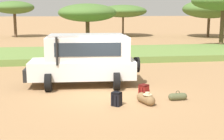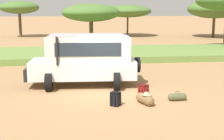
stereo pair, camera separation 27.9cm
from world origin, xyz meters
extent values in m
plane|color=#9E754C|center=(0.00, 0.00, 0.00)|extent=(320.00, 320.00, 0.00)
cube|color=olive|center=(0.00, 11.08, 0.22)|extent=(120.00, 7.00, 0.44)
cube|color=silver|center=(-1.10, 1.88, 0.82)|extent=(5.00, 2.18, 0.84)
cube|color=silver|center=(-0.85, 1.86, 1.79)|extent=(3.92, 2.00, 1.10)
cube|color=#232D38|center=(-2.38, 1.95, 1.74)|extent=(0.15, 1.56, 0.77)
cube|color=#232D38|center=(-0.91, 0.96, 1.84)|extent=(2.94, 0.21, 0.60)
cube|color=#232D38|center=(-0.80, 2.76, 1.84)|extent=(2.94, 0.21, 0.60)
cube|color=#B7B7B7|center=(-0.90, 1.87, 2.39)|extent=(3.52, 1.90, 0.10)
cube|color=black|center=(-3.67, 2.03, 0.65)|extent=(0.25, 1.62, 0.56)
cylinder|color=black|center=(-2.26, 0.97, 1.79)|extent=(0.10, 0.10, 1.25)
cylinder|color=black|center=(-2.68, 1.00, 0.40)|extent=(0.33, 0.81, 0.80)
cylinder|color=black|center=(-2.56, 2.93, 0.40)|extent=(0.33, 0.81, 0.80)
cylinder|color=black|center=(0.36, 0.82, 0.40)|extent=(0.33, 0.81, 0.80)
cylinder|color=black|center=(0.47, 2.76, 0.40)|extent=(0.33, 0.81, 0.80)
cylinder|color=black|center=(1.48, 1.73, 0.97)|extent=(0.26, 0.75, 0.74)
cube|color=maroon|center=(1.26, -0.61, 0.25)|extent=(0.45, 0.45, 0.50)
cube|color=maroon|center=(1.41, -0.50, 0.19)|extent=(0.21, 0.25, 0.27)
cube|color=#4D100E|center=(1.26, -0.61, 0.53)|extent=(0.45, 0.45, 0.07)
cylinder|color=#4D100E|center=(1.07, -0.65, 0.25)|extent=(0.04, 0.04, 0.42)
cylinder|color=#4D100E|center=(1.16, -0.78, 0.25)|extent=(0.04, 0.04, 0.42)
cube|color=black|center=(-0.02, -1.53, 0.24)|extent=(0.44, 0.43, 0.48)
cube|color=black|center=(0.09, -1.40, 0.18)|extent=(0.25, 0.23, 0.26)
cube|color=black|center=(-0.02, -1.53, 0.51)|extent=(0.43, 0.43, 0.07)
cylinder|color=black|center=(-0.18, -1.60, 0.24)|extent=(0.04, 0.04, 0.41)
cylinder|color=black|center=(-0.06, -1.70, 0.24)|extent=(0.04, 0.04, 0.41)
cylinder|color=brown|center=(1.14, -1.43, 0.19)|extent=(0.56, 0.71, 0.38)
sphere|color=brown|center=(1.24, -1.72, 0.19)|extent=(0.37, 0.37, 0.37)
sphere|color=brown|center=(1.03, -1.14, 0.19)|extent=(0.37, 0.37, 0.37)
torus|color=#493721|center=(1.14, -1.43, 0.40)|extent=(0.08, 0.16, 0.16)
cylinder|color=beige|center=(1.17, -1.52, 0.39)|extent=(0.34, 0.34, 0.02)
cylinder|color=beige|center=(1.17, -1.52, 0.44)|extent=(0.17, 0.17, 0.09)
cylinder|color=#4C5133|center=(2.53, -1.14, 0.14)|extent=(0.51, 0.30, 0.29)
sphere|color=#4C5133|center=(2.28, -1.15, 0.14)|extent=(0.28, 0.28, 0.28)
sphere|color=#4C5133|center=(2.77, -1.13, 0.14)|extent=(0.28, 0.28, 0.28)
torus|color=#2D301E|center=(2.53, -1.14, 0.31)|extent=(0.16, 0.03, 0.16)
cylinder|color=brown|center=(-8.38, 29.61, 1.57)|extent=(0.37, 0.37, 3.14)
ellipsoid|color=#476B2D|center=(-8.38, 29.61, 3.84)|extent=(5.10, 4.89, 1.65)
cylinder|color=brown|center=(0.13, 16.10, 1.30)|extent=(0.36, 0.36, 2.60)
ellipsoid|color=#476B2D|center=(0.13, 16.10, 3.30)|extent=(5.31, 5.57, 1.64)
cylinder|color=brown|center=(5.82, 29.23, 1.33)|extent=(0.25, 0.25, 2.65)
ellipsoid|color=#476B2D|center=(5.82, 29.23, 3.36)|extent=(6.31, 6.88, 1.67)
cylinder|color=brown|center=(12.23, 14.12, 1.80)|extent=(0.39, 0.39, 3.60)
ellipsoid|color=#476B2D|center=(12.23, 14.12, 4.35)|extent=(5.78, 5.25, 1.77)
cylinder|color=brown|center=(16.56, 26.00, 1.31)|extent=(0.34, 0.34, 2.63)
ellipsoid|color=#476B2D|center=(16.56, 26.00, 3.64)|extent=(6.83, 7.38, 2.39)
camera|label=1|loc=(-1.83, -12.69, 3.58)|focal=50.00mm
camera|label=2|loc=(-1.55, -12.73, 3.58)|focal=50.00mm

